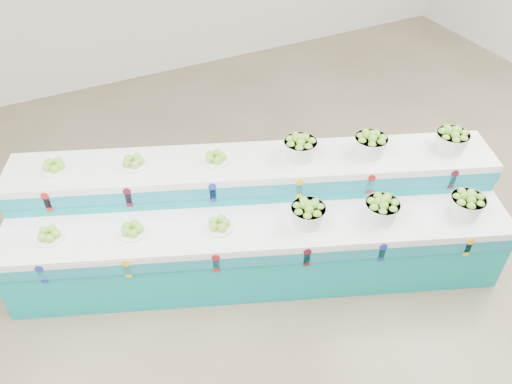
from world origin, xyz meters
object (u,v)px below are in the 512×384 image
plate_upper_mid (133,161)px  basket_upper_right (452,140)px  display_stand (256,221)px  basket_lower_left (308,213)px

plate_upper_mid → basket_upper_right: (2.72, -1.06, 0.06)m
display_stand → basket_lower_left: size_ratio=14.65×
display_stand → plate_upper_mid: bearing=165.5°
basket_lower_left → display_stand: bearing=125.6°
display_stand → basket_upper_right: 1.96m
plate_upper_mid → basket_upper_right: bearing=-21.2°
display_stand → basket_lower_left: (0.30, -0.41, 0.32)m
basket_lower_left → plate_upper_mid: bearing=138.5°
basket_lower_left → basket_upper_right: size_ratio=1.00×
plate_upper_mid → basket_upper_right: basket_upper_right is taller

